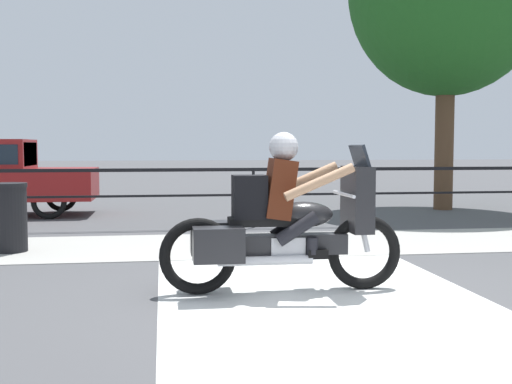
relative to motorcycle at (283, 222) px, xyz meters
The scene contains 6 objects.
ground_plane 0.88m from the motorcycle, 37.06° to the right, with size 120.00×120.00×0.00m, color #4C4C4F.
sidewalk_band 3.18m from the motorcycle, 82.09° to the left, with size 44.00×2.40×0.01m, color #A8A59E.
crosswalk_band 0.93m from the motorcycle, 58.97° to the right, with size 3.08×6.00×0.01m, color silver.
fence_railing 5.07m from the motorcycle, 85.16° to the left, with size 36.00×0.05×1.07m.
motorcycle is the anchor object (origin of this frame).
trash_bin 4.35m from the motorcycle, 138.26° to the left, with size 0.48×0.48×0.95m.
Camera 1 is at (-1.60, -5.87, 1.45)m, focal length 45.00 mm.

